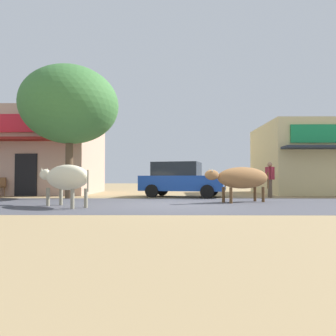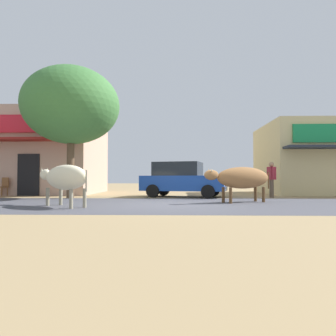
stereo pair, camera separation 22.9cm
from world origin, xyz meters
name	(u,v)px [view 2 (the right image)]	position (x,y,z in m)	size (l,w,h in m)	color
ground	(168,204)	(0.00, 0.00, 0.00)	(80.00, 80.00, 0.00)	#9E845A
asphalt_road	(168,204)	(0.00, 0.00, 0.00)	(72.00, 6.17, 0.00)	#484851
storefront_left_cafe	(29,154)	(-8.41, 7.49, 2.33)	(8.07, 6.32, 4.64)	tan
storefront_right_club	(318,159)	(8.36, 7.49, 1.98)	(6.01, 6.32, 3.94)	#D5C388
roadside_tree	(71,106)	(-4.39, 3.01, 4.10)	(4.26, 4.26, 5.81)	brown
parked_hatchback_car	(182,179)	(0.55, 4.18, 0.84)	(4.20, 2.64, 1.64)	#1A44A0
cow_near_brown	(65,178)	(-3.20, -0.96, 0.90)	(2.34, 2.07, 1.31)	beige
cow_far_dark	(242,178)	(2.68, 0.87, 0.89)	(2.70, 1.62, 1.30)	#97663A
pedestrian_by_shop	(271,177)	(4.61, 3.74, 0.95)	(0.33, 0.61, 1.62)	brown
cafe_chair_by_doorway	(3,186)	(-8.27, 4.54, 0.51)	(0.56, 0.56, 0.92)	brown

